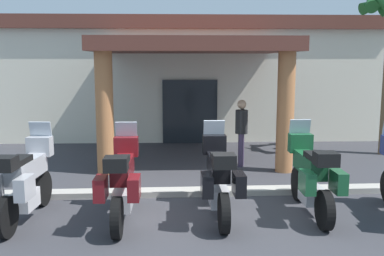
% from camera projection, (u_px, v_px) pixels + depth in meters
% --- Properties ---
extents(ground_plane, '(80.00, 80.00, 0.00)m').
position_uv_depth(ground_plane, '(211.00, 212.00, 8.06)').
color(ground_plane, '#38383D').
extents(motel_building, '(13.78, 11.45, 4.17)m').
position_uv_depth(motel_building, '(187.00, 76.00, 17.66)').
color(motel_building, silver).
rests_on(motel_building, ground_plane).
extents(motorcycle_silver, '(0.74, 2.21, 1.61)m').
position_uv_depth(motorcycle_silver, '(24.00, 181.00, 7.52)').
color(motorcycle_silver, black).
rests_on(motorcycle_silver, ground_plane).
extents(motorcycle_maroon, '(0.71, 2.21, 1.61)m').
position_uv_depth(motorcycle_maroon, '(122.00, 181.00, 7.51)').
color(motorcycle_maroon, black).
rests_on(motorcycle_maroon, ground_plane).
extents(motorcycle_black, '(0.70, 2.21, 1.61)m').
position_uv_depth(motorcycle_black, '(219.00, 178.00, 7.71)').
color(motorcycle_black, black).
rests_on(motorcycle_black, ground_plane).
extents(motorcycle_green, '(0.71, 2.21, 1.61)m').
position_uv_depth(motorcycle_green, '(312.00, 176.00, 7.85)').
color(motorcycle_green, black).
rests_on(motorcycle_green, ground_plane).
extents(pedestrian, '(0.32, 0.52, 1.73)m').
position_uv_depth(pedestrian, '(241.00, 128.00, 11.41)').
color(pedestrian, '#3F334C').
rests_on(pedestrian, ground_plane).
extents(curb_strip, '(10.34, 0.36, 0.12)m').
position_uv_depth(curb_strip, '(211.00, 192.00, 9.10)').
color(curb_strip, '#ADA89E').
rests_on(curb_strip, ground_plane).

